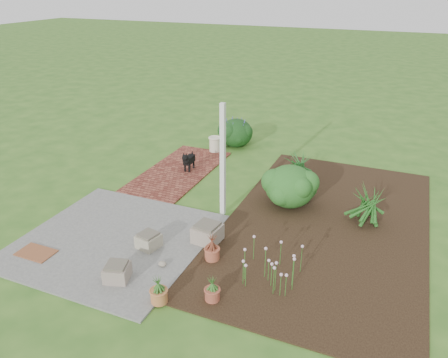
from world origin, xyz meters
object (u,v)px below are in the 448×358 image
at_px(black_dog, 188,160).
at_px(evergreen_shrub, 290,185).
at_px(cream_ceramic_urn, 215,144).
at_px(stone_trough_near, 117,272).

relative_size(black_dog, evergreen_shrub, 0.54).
height_order(black_dog, cream_ceramic_urn, black_dog).
height_order(stone_trough_near, black_dog, black_dog).
relative_size(stone_trough_near, black_dog, 0.66).
bearing_deg(cream_ceramic_urn, stone_trough_near, -81.09).
bearing_deg(black_dog, stone_trough_near, -80.41).
distance_m(cream_ceramic_urn, evergreen_shrub, 3.79).
relative_size(stone_trough_near, cream_ceramic_urn, 0.94).
xyz_separation_m(black_dog, cream_ceramic_urn, (0.05, 1.60, -0.10)).
relative_size(black_dog, cream_ceramic_urn, 1.43).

